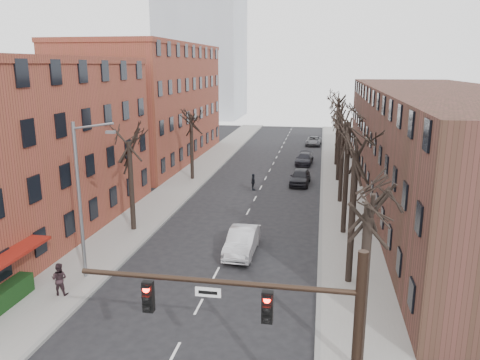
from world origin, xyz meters
The scene contains 20 objects.
sidewalk_left centered at (-8.00, 35.00, 0.07)m, with size 4.00×90.00×0.15m, color gray.
sidewalk_right centered at (8.00, 35.00, 0.07)m, with size 4.00×90.00×0.15m, color gray.
building_left_far centered at (-16.00, 44.00, 7.00)m, with size 12.00×28.00×14.00m, color brown.
building_right centered at (16.00, 30.00, 5.00)m, with size 12.00×50.00×10.00m, color #4C2A23.
awning_left centered at (-9.40, 6.00, 0.00)m, with size 1.20×7.00×0.15m, color maroon.
tree_right_b centered at (7.60, 12.00, 0.00)m, with size 5.20×5.20×10.80m, color black, non-canonical shape.
tree_right_c centered at (7.60, 20.00, 0.00)m, with size 5.20×5.20×11.60m, color black, non-canonical shape.
tree_right_d centered at (7.60, 28.00, 0.00)m, with size 5.20×5.20×10.00m, color black, non-canonical shape.
tree_right_e centered at (7.60, 36.00, 0.00)m, with size 5.20×5.20×10.80m, color black, non-canonical shape.
tree_right_f centered at (7.60, 44.00, 0.00)m, with size 5.20×5.20×11.60m, color black, non-canonical shape.
tree_left_a centered at (-7.60, 18.00, 0.00)m, with size 5.20×5.20×9.50m, color black, non-canonical shape.
tree_left_b centered at (-7.60, 34.00, 0.00)m, with size 5.20×5.20×9.50m, color black, non-canonical shape.
signal_mast_arm centered at (5.45, -1.00, 4.40)m, with size 8.14×0.30×7.20m.
streetlight centered at (-7.03, 10.00, 5.01)m, with size 2.45×0.22×9.03m.
silver_sedan centered at (1.00, 15.24, 0.81)m, with size 1.72×4.93×1.62m, color #B2B3B9.
parked_car_near centered at (3.80, 34.02, 0.80)m, with size 1.89×4.69×1.60m, color black.
parked_car_mid centered at (3.80, 44.13, 0.68)m, with size 1.90×4.67×1.36m, color black.
parked_car_far centered at (4.60, 58.57, 0.65)m, with size 2.14×4.65×1.29m, color #5A5C61.
pedestrian_b centered at (-7.44, 7.75, 1.03)m, with size 0.85×0.66×1.75m, color black.
pedestrian_crossing centered at (-0.60, 30.90, 0.82)m, with size 0.96×0.40×1.64m, color black.
Camera 1 is at (5.80, -12.77, 11.93)m, focal length 35.00 mm.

